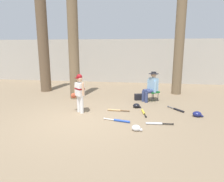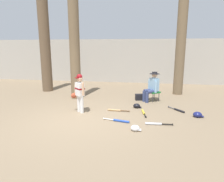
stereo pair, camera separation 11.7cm
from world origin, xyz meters
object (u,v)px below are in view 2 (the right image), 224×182
(bat_aluminum_silver, at_px, (156,124))
(bat_wood_tan, at_px, (116,110))
(bat_yellow_trainer, at_px, (144,112))
(bat_black_composite, at_px, (178,110))
(young_ballplayer, at_px, (79,91))
(tree_far_left, at_px, (45,48))
(batting_helmet_white, at_px, (135,128))
(batting_helmet_black, at_px, (137,106))
(tree_near_player, at_px, (74,39))
(batting_helmet_navy, at_px, (198,115))
(handbag_beside_stool, at_px, (139,97))
(seated_spectator, at_px, (152,86))
(tree_behind_spectator, at_px, (181,39))
(bat_blue_youth, at_px, (119,121))
(folding_stool, at_px, (154,92))

(bat_aluminum_silver, height_order, bat_wood_tan, same)
(bat_yellow_trainer, height_order, bat_aluminum_silver, same)
(bat_black_composite, bearing_deg, young_ballplayer, -168.03)
(tree_far_left, height_order, batting_helmet_white, tree_far_left)
(batting_helmet_black, bearing_deg, bat_wood_tan, -143.30)
(tree_near_player, relative_size, tree_far_left, 1.07)
(batting_helmet_white, distance_m, batting_helmet_navy, 2.34)
(handbag_beside_stool, relative_size, tree_far_left, 0.07)
(handbag_beside_stool, distance_m, batting_helmet_black, 1.13)
(bat_aluminum_silver, bearing_deg, seated_spectator, 91.34)
(tree_near_player, xyz_separation_m, bat_wood_tan, (1.97, -1.56, -2.45))
(young_ballplayer, bearing_deg, batting_helmet_white, -32.99)
(seated_spectator, relative_size, handbag_beside_stool, 3.53)
(handbag_beside_stool, xyz_separation_m, bat_yellow_trainer, (0.20, -1.74, -0.10))
(tree_near_player, distance_m, bat_yellow_trainer, 4.15)
(young_ballplayer, distance_m, seated_spectator, 3.06)
(tree_far_left, bearing_deg, young_ballplayer, -48.54)
(tree_behind_spectator, relative_size, batting_helmet_white, 20.56)
(bat_wood_tan, bearing_deg, seated_spectator, 51.44)
(bat_blue_youth, height_order, bat_wood_tan, same)
(bat_aluminum_silver, bearing_deg, bat_blue_youth, 175.90)
(bat_black_composite, bearing_deg, tree_far_left, 158.28)
(bat_aluminum_silver, relative_size, bat_blue_youth, 0.95)
(seated_spectator, xyz_separation_m, handbag_beside_stool, (-0.49, 0.09, -0.51))
(tree_far_left, bearing_deg, bat_yellow_trainer, -30.59)
(tree_behind_spectator, height_order, bat_blue_youth, tree_behind_spectator)
(batting_helmet_black, bearing_deg, bat_black_composite, -5.36)
(batting_helmet_black, bearing_deg, batting_helmet_navy, -19.60)
(seated_spectator, distance_m, batting_helmet_navy, 2.29)
(seated_spectator, bearing_deg, bat_black_composite, -53.23)
(bat_yellow_trainer, height_order, batting_helmet_navy, batting_helmet_navy)
(batting_helmet_navy, bearing_deg, bat_yellow_trainer, 177.13)
(young_ballplayer, bearing_deg, batting_helmet_black, 24.01)
(folding_stool, relative_size, bat_aluminum_silver, 0.72)
(tree_far_left, distance_m, batting_helmet_navy, 7.47)
(seated_spectator, height_order, bat_aluminum_silver, seated_spectator)
(bat_blue_youth, relative_size, batting_helmet_navy, 2.54)
(tree_far_left, height_order, batting_helmet_navy, tree_far_left)
(tree_near_player, height_order, handbag_beside_stool, tree_near_player)
(bat_wood_tan, bearing_deg, bat_black_composite, 10.19)
(folding_stool, xyz_separation_m, bat_blue_youth, (-1.07, -2.61, -0.33))
(bat_yellow_trainer, xyz_separation_m, batting_helmet_navy, (1.68, -0.08, 0.05))
(tree_behind_spectator, bearing_deg, tree_far_left, -177.08)
(handbag_beside_stool, height_order, bat_blue_youth, handbag_beside_stool)
(tree_far_left, bearing_deg, bat_black_composite, -21.72)
(bat_yellow_trainer, height_order, batting_helmet_black, batting_helmet_black)
(tree_behind_spectator, height_order, batting_helmet_navy, tree_behind_spectator)
(young_ballplayer, distance_m, bat_wood_tan, 1.41)
(folding_stool, xyz_separation_m, batting_helmet_white, (-0.57, -3.18, -0.30))
(tree_behind_spectator, height_order, young_ballplayer, tree_behind_spectator)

